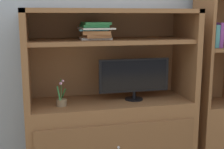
{
  "coord_description": "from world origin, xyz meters",
  "views": [
    {
      "loc": [
        -0.6,
        -2.21,
        1.42
      ],
      "look_at": [
        0.0,
        0.35,
        0.91
      ],
      "focal_mm": 48.66,
      "sensor_mm": 36.0,
      "label": 1
    }
  ],
  "objects": [
    {
      "name": "magazine_stack",
      "position": [
        -0.14,
        0.4,
        1.3
      ],
      "size": [
        0.29,
        0.35,
        0.15
      ],
      "color": "silver",
      "rests_on": "media_console"
    },
    {
      "name": "tv_monitor",
      "position": [
        0.21,
        0.38,
        0.88
      ],
      "size": [
        0.65,
        0.17,
        0.38
      ],
      "color": "black",
      "rests_on": "media_console"
    },
    {
      "name": "media_console",
      "position": [
        0.0,
        0.4,
        0.49
      ],
      "size": [
        1.5,
        0.57,
        1.48
      ],
      "color": "brown",
      "rests_on": "ground_plane"
    },
    {
      "name": "upright_book_row",
      "position": [
        1.0,
        0.4,
        1.24
      ],
      "size": [
        0.13,
        0.17,
        0.24
      ],
      "color": "silver",
      "rests_on": "bookshelf_tall"
    },
    {
      "name": "bookshelf_tall",
      "position": [
        1.08,
        0.41,
        0.59
      ],
      "size": [
        0.42,
        0.41,
        1.77
      ],
      "color": "brown",
      "rests_on": "ground_plane"
    },
    {
      "name": "potted_plant",
      "position": [
        -0.45,
        0.32,
        0.71
      ],
      "size": [
        0.09,
        0.13,
        0.24
      ],
      "color": "#8C7251",
      "rests_on": "media_console"
    },
    {
      "name": "painted_rear_wall",
      "position": [
        0.0,
        0.75,
        1.4
      ],
      "size": [
        6.0,
        0.1,
        2.8
      ],
      "primitive_type": "cube",
      "color": "#9EA8B2",
      "rests_on": "ground_plane"
    }
  ]
}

